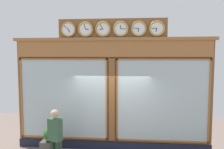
% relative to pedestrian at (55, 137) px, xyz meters
% --- Properties ---
extents(shop_facade, '(6.59, 0.42, 4.36)m').
position_rel_pedestrian_xyz_m(shop_facade, '(-1.45, -1.54, 1.00)').
color(shop_facade, brown).
rests_on(shop_facade, ground_plane).
extents(pedestrian, '(0.41, 0.33, 1.69)m').
position_rel_pedestrian_xyz_m(pedestrian, '(0.00, 0.00, 0.00)').
color(pedestrian, '#1C2F21').
rests_on(pedestrian, ground_plane).
extents(planter_shrub, '(0.42, 0.42, 0.42)m').
position_rel_pedestrian_xyz_m(planter_shrub, '(0.32, -0.48, -0.12)').
color(planter_shrub, '#285623').
rests_on(planter_shrub, planter_box).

